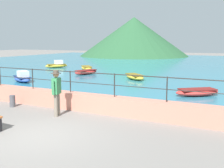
% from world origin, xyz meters
% --- Properties ---
extents(ground_plane, '(120.00, 120.00, 0.00)m').
position_xyz_m(ground_plane, '(0.00, 0.00, 0.00)').
color(ground_plane, slate).
extents(promenade_wall, '(20.00, 0.56, 0.70)m').
position_xyz_m(promenade_wall, '(0.00, 3.20, 0.35)').
color(promenade_wall, tan).
rests_on(promenade_wall, ground).
extents(railing, '(18.44, 0.04, 0.90)m').
position_xyz_m(railing, '(0.00, 3.20, 1.33)').
color(railing, '#282623').
rests_on(railing, promenade_wall).
extents(lake_water, '(64.00, 44.32, 0.06)m').
position_xyz_m(lake_water, '(0.00, 25.84, 0.03)').
color(lake_water, teal).
rests_on(lake_water, ground).
extents(hill_main, '(19.75, 19.75, 6.99)m').
position_xyz_m(hill_main, '(-13.57, 40.91, 3.50)').
color(hill_main, '#285633').
rests_on(hill_main, ground).
extents(person_walking, '(0.38, 0.56, 1.75)m').
position_xyz_m(person_walking, '(-0.82, 2.02, 0.98)').
color(person_walking, slate).
rests_on(person_walking, ground).
extents(bollard, '(0.24, 0.24, 0.51)m').
position_xyz_m(bollard, '(-3.47, 2.34, 0.25)').
color(bollard, '#4C4C51').
rests_on(bollard, ground).
extents(boat_0, '(2.36, 2.13, 0.36)m').
position_xyz_m(boat_0, '(3.30, 8.11, 0.26)').
color(boat_0, red).
rests_on(boat_0, lake_water).
extents(boat_1, '(2.44, 1.94, 0.76)m').
position_xyz_m(boat_1, '(-8.20, 7.75, 0.33)').
color(boat_1, '#2D4C9E').
rests_on(boat_1, lake_water).
extents(boat_4, '(2.28, 2.24, 0.36)m').
position_xyz_m(boat_4, '(-1.79, 12.29, 0.26)').
color(boat_4, gold).
rests_on(boat_4, lake_water).
extents(boat_5, '(2.22, 2.30, 0.36)m').
position_xyz_m(boat_5, '(-8.36, 16.25, 0.26)').
color(boat_5, gold).
rests_on(boat_5, lake_water).
extents(boat_6, '(2.13, 2.36, 0.76)m').
position_xyz_m(boat_6, '(-12.35, 16.84, 0.33)').
color(boat_6, gold).
rests_on(boat_6, lake_water).
extents(boat_7, '(1.49, 2.46, 0.36)m').
position_xyz_m(boat_7, '(-6.57, 13.29, 0.26)').
color(boat_7, red).
rests_on(boat_7, lake_water).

